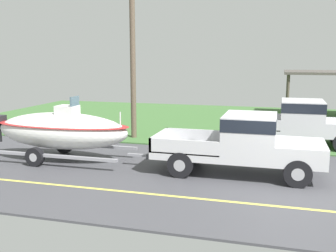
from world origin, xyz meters
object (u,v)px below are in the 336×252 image
(parked_pickup_background, at_px, (301,121))
(utility_pole, at_px, (132,36))
(boat_on_trailer, at_px, (61,130))
(pickup_truck_towing, at_px, (248,142))

(parked_pickup_background, xyz_separation_m, utility_pole, (-7.17, -0.42, 3.49))
(boat_on_trailer, bearing_deg, pickup_truck_towing, 0.00)
(parked_pickup_background, bearing_deg, utility_pole, -176.68)
(boat_on_trailer, distance_m, parked_pickup_background, 9.54)
(utility_pole, bearing_deg, boat_on_trailer, -104.19)
(pickup_truck_towing, relative_size, parked_pickup_background, 0.95)
(boat_on_trailer, relative_size, parked_pickup_background, 1.07)
(boat_on_trailer, height_order, utility_pole, utility_pole)
(pickup_truck_towing, xyz_separation_m, boat_on_trailer, (-6.53, -0.00, 0.04))
(pickup_truck_towing, relative_size, boat_on_trailer, 0.88)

